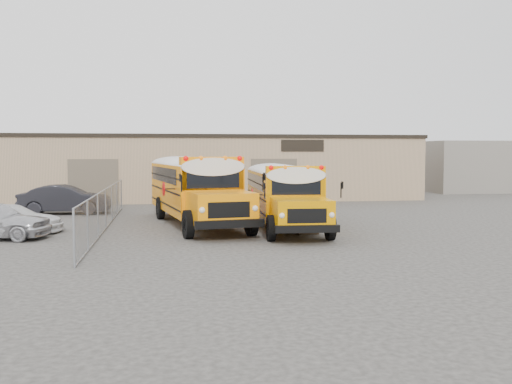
{
  "coord_description": "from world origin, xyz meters",
  "views": [
    {
      "loc": [
        -3.27,
        -23.34,
        3.44
      ],
      "look_at": [
        0.83,
        2.73,
        1.6
      ],
      "focal_mm": 40.0,
      "sensor_mm": 36.0,
      "label": 1
    }
  ],
  "objects": [
    {
      "name": "chainlink_fence",
      "position": [
        -6.0,
        3.0,
        0.9
      ],
      "size": [
        0.07,
        18.07,
        1.81
      ],
      "color": "gray",
      "rests_on": "ground"
    },
    {
      "name": "ground",
      "position": [
        0.0,
        0.0,
        0.0
      ],
      "size": [
        120.0,
        120.0,
        0.0
      ],
      "primitive_type": "plane",
      "color": "#32302E",
      "rests_on": "ground"
    },
    {
      "name": "car_dark",
      "position": [
        -8.88,
        9.63,
        0.81
      ],
      "size": [
        4.99,
        1.87,
        1.63
      ],
      "primitive_type": "imported",
      "rotation": [
        0.0,
        0.0,
        1.54
      ],
      "color": "black",
      "rests_on": "ground"
    },
    {
      "name": "warehouse",
      "position": [
        -0.0,
        19.99,
        2.37
      ],
      "size": [
        30.2,
        10.2,
        4.67
      ],
      "color": "tan",
      "rests_on": "ground"
    },
    {
      "name": "school_bus_left",
      "position": [
        -3.04,
        10.89,
        1.91
      ],
      "size": [
        4.54,
        11.56,
        3.3
      ],
      "color": "orange",
      "rests_on": "ground"
    },
    {
      "name": "school_bus_right",
      "position": [
        2.31,
        8.35,
        1.69
      ],
      "size": [
        3.21,
        10.09,
        2.92
      ],
      "color": "orange",
      "rests_on": "ground"
    },
    {
      "name": "distant_building_right",
      "position": [
        24.0,
        24.0,
        2.2
      ],
      "size": [
        10.0,
        8.0,
        4.4
      ],
      "primitive_type": "cube",
      "color": "gray",
      "rests_on": "ground"
    },
    {
      "name": "car_white",
      "position": [
        -9.8,
        2.15,
        0.61
      ],
      "size": [
        4.28,
        1.91,
        1.22
      ],
      "primitive_type": "imported",
      "rotation": [
        0.0,
        0.0,
        1.52
      ],
      "color": "silver",
      "rests_on": "ground"
    },
    {
      "name": "tarp_bundle",
      "position": [
        2.55,
        0.03,
        0.68
      ],
      "size": [
        0.99,
        0.98,
        1.33
      ],
      "color": "black",
      "rests_on": "ground"
    }
  ]
}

